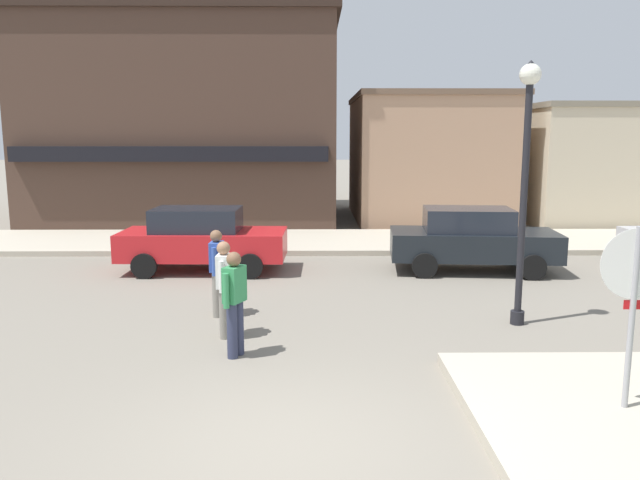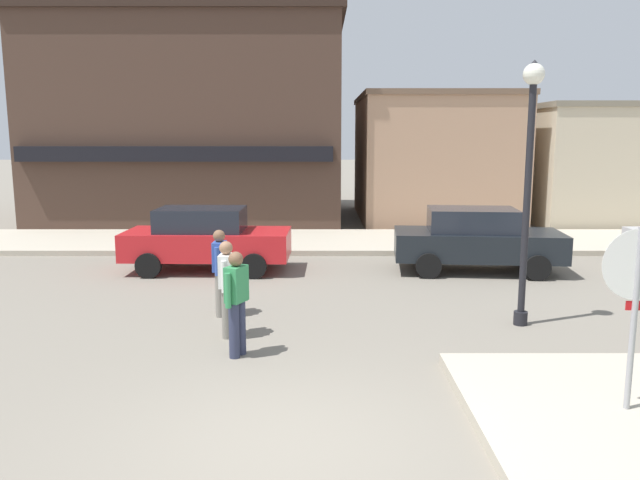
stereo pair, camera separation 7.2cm
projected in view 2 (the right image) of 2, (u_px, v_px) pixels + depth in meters
name	position (u px, v px, depth m)	size (l,w,h in m)	color
ground_plane	(287.00, 447.00, 6.71)	(160.00, 160.00, 0.00)	gray
kerb_far	(307.00, 241.00, 19.24)	(80.00, 4.00, 0.15)	#B7AD99
stop_sign	(632.00, 295.00, 7.09)	(0.82, 0.07, 2.30)	#9E9EA3
lamp_post	(526.00, 156.00, 10.55)	(0.36, 0.36, 4.54)	black
parked_car_nearest	(203.00, 238.00, 15.29)	(4.04, 1.95, 1.56)	red
parked_car_second	(473.00, 239.00, 15.21)	(4.14, 2.15, 1.56)	black
pedestrian_crossing_near	(217.00, 270.00, 11.45)	(0.23, 0.55, 1.61)	gray
pedestrian_crossing_far	(224.00, 286.00, 10.23)	(0.23, 0.55, 1.61)	gray
pedestrian_kerb_side	(234.00, 300.00, 9.32)	(0.35, 0.54, 1.61)	#2D334C
building_corner_shop	(199.00, 123.00, 25.39)	(11.37, 10.28, 7.62)	#473328
building_storefront_left_near	(429.00, 157.00, 24.98)	(5.84, 7.58, 4.87)	tan
building_storefront_left_mid	(599.00, 163.00, 24.20)	(6.18, 6.33, 4.45)	beige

